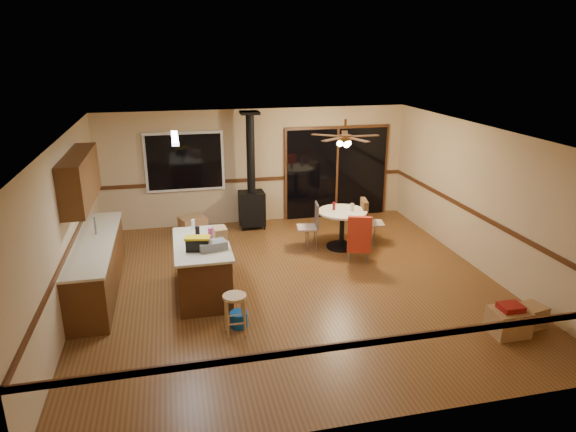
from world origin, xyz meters
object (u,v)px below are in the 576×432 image
object	(u,v)px
kitchen_island	(203,268)
chair_right	(365,216)
toolbox_black	(198,244)
bar_stool	(235,315)
box_corner_b	(530,316)
toolbox_grey	(212,246)
dining_table	(342,222)
blue_bucket	(239,319)
chair_left	(312,221)
wood_stove	(252,196)
box_under_window	(193,226)
box_corner_a	(509,322)
chair_near	(359,234)

from	to	relation	value
kitchen_island	chair_right	world-z (taller)	chair_right
toolbox_black	bar_stool	distance (m)	1.34
box_corner_b	toolbox_grey	bearing A→B (deg)	158.06
dining_table	box_corner_b	xyz separation A→B (m)	(1.71, -3.56, -0.37)
blue_bucket	chair_left	distance (m)	3.32
chair_left	chair_right	xyz separation A→B (m)	(1.12, 0.00, 0.01)
toolbox_grey	box_corner_b	size ratio (longest dim) A/B	1.09
wood_stove	box_corner_b	xyz separation A→B (m)	(3.29, -5.16, -0.57)
toolbox_grey	box_under_window	xyz separation A→B (m)	(-0.18, 3.12, -0.76)
wood_stove	toolbox_black	xyz separation A→B (m)	(-1.37, -3.35, 0.27)
toolbox_grey	box_under_window	world-z (taller)	toolbox_grey
box_corner_b	blue_bucket	bearing A→B (deg)	167.33
blue_bucket	toolbox_black	bearing A→B (deg)	119.57
blue_bucket	box_corner_b	bearing A→B (deg)	-12.67
chair_right	box_corner_a	xyz separation A→B (m)	(0.73, -3.77, -0.41)
toolbox_black	box_under_window	world-z (taller)	toolbox_black
kitchen_island	chair_right	bearing A→B (deg)	24.32
chair_right	box_corner_a	world-z (taller)	chair_right
toolbox_black	box_under_window	distance (m)	3.20
toolbox_grey	box_under_window	distance (m)	3.22
wood_stove	chair_near	bearing A→B (deg)	-56.74
bar_stool	box_corner_b	distance (m)	4.31
wood_stove	blue_bucket	world-z (taller)	wood_stove
toolbox_black	chair_right	xyz separation A→B (m)	(3.47, 1.84, -0.40)
wood_stove	toolbox_grey	size ratio (longest dim) A/B	5.86
chair_left	box_corner_a	bearing A→B (deg)	-63.89
wood_stove	box_corner_a	bearing A→B (deg)	-61.80
chair_left	kitchen_island	bearing A→B (deg)	-146.11
toolbox_black	box_corner_a	distance (m)	4.70
box_corner_a	box_under_window	bearing A→B (deg)	129.56
kitchen_island	box_corner_b	distance (m)	5.06
wood_stove	blue_bucket	distance (m)	4.35
dining_table	box_corner_b	distance (m)	3.96
dining_table	chair_right	bearing A→B (deg)	9.39
chair_right	box_under_window	xyz separation A→B (m)	(-3.43, 1.27, -0.39)
kitchen_island	blue_bucket	bearing A→B (deg)	-70.09
toolbox_black	box_under_window	xyz separation A→B (m)	(0.04, 3.10, -0.79)
wood_stove	toolbox_black	size ratio (longest dim) A/B	7.18
chair_near	box_under_window	distance (m)	3.71
chair_right	box_under_window	world-z (taller)	chair_right
bar_stool	box_under_window	bearing A→B (deg)	95.21
box_corner_a	chair_right	bearing A→B (deg)	100.99
kitchen_island	bar_stool	world-z (taller)	kitchen_island
chair_near	chair_right	bearing A→B (deg)	63.31
kitchen_island	box_corner_a	bearing A→B (deg)	-28.41
chair_near	wood_stove	bearing A→B (deg)	123.26
blue_bucket	dining_table	xyz separation A→B (m)	(2.46, 2.62, 0.42)
kitchen_island	chair_near	world-z (taller)	chair_near
kitchen_island	blue_bucket	xyz separation A→B (m)	(0.42, -1.17, -0.34)
blue_bucket	box_corner_a	bearing A→B (deg)	-16.06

